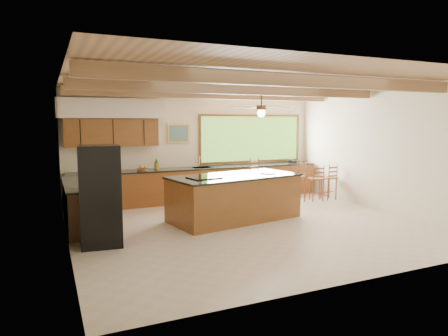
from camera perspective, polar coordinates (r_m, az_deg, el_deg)
name	(u,v)px	position (r m, az deg, el deg)	size (l,w,h in m)	color
ground	(251,225)	(8.54, 3.88, -8.13)	(7.20, 7.20, 0.00)	beige
room_shell	(231,120)	(8.76, 1.00, 6.90)	(7.27, 6.54, 3.02)	silver
counter_run	(178,188)	(10.41, -6.63, -2.84)	(7.12, 3.10, 1.23)	brown
island	(234,197)	(8.90, 1.47, -4.20)	(3.04, 1.81, 1.02)	brown
refrigerator	(101,196)	(7.32, -17.21, -3.80)	(0.76, 0.74, 1.77)	black
bar_stool_a	(250,175)	(11.03, 3.71, -1.02)	(0.56, 0.56, 1.19)	brown
bar_stool_b	(298,177)	(10.93, 10.52, -1.32)	(0.52, 0.52, 1.14)	brown
bar_stool_c	(318,179)	(11.23, 13.25, -1.59)	(0.46, 0.46, 1.01)	brown
bar_stool_d	(330,179)	(11.49, 14.92, -1.46)	(0.37, 0.37, 1.01)	brown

